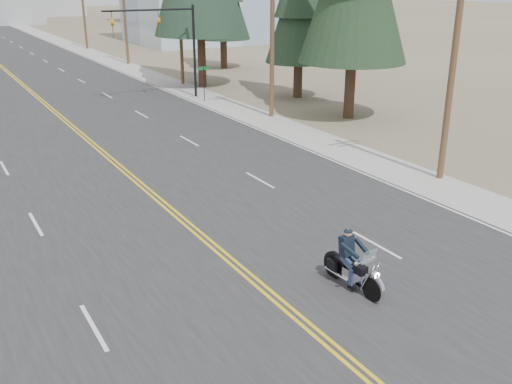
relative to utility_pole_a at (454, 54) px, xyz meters
name	(u,v)px	position (x,y,z in m)	size (l,w,h in m)	color
ground_plane	(333,348)	(-12.50, -8.00, -5.73)	(400.00, 400.00, 0.00)	#776D56
sidewalk_right	(80,49)	(-1.00, 62.00, -5.73)	(3.00, 200.00, 0.01)	#A5A5A0
traffic_mast_right	(169,34)	(-3.52, 24.00, -0.79)	(7.10, 0.26, 7.00)	black
street_sign	(204,78)	(-1.70, 22.00, -3.93)	(0.90, 0.06, 2.62)	black
utility_pole_a	(454,54)	(0.00, 0.00, 0.00)	(2.20, 0.30, 11.00)	brown
utility_pole_b	(272,26)	(0.00, 15.00, 0.25)	(2.20, 0.30, 11.50)	brown
utility_pole_c	(180,17)	(0.00, 30.00, 0.00)	(2.20, 0.30, 11.00)	brown
utility_pole_d	(124,7)	(0.00, 45.00, 0.25)	(2.20, 0.30, 11.50)	brown
utility_pole_e	(83,4)	(0.00, 62.00, 0.00)	(2.20, 0.30, 11.00)	brown
motorcyclist	(354,261)	(-10.15, -5.89, -4.80)	(1.02, 2.38, 1.86)	black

